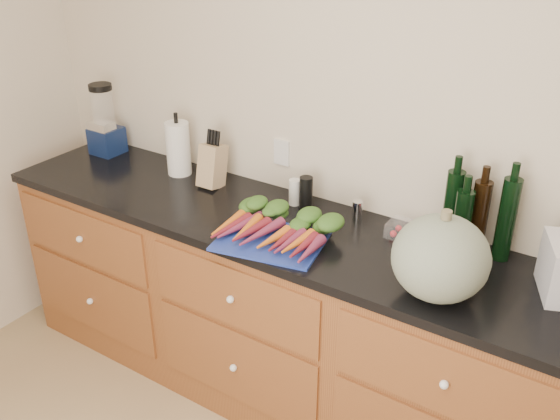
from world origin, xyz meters
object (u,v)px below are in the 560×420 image
Objects in this scene: carrots at (277,229)px; blender_appliance at (105,123)px; paper_towel at (178,149)px; knife_block at (212,166)px; squash at (441,258)px; tomato_box at (404,230)px; cutting_board at (271,241)px.

carrots is 1.30m from blender_appliance.
paper_towel is at bearing 0.23° from blender_appliance.
carrots is at bearing -25.59° from knife_block.
blender_appliance is (-1.27, 0.27, 0.13)m from carrots.
squash is at bearing -13.43° from knife_block.
tomato_box is (1.70, 0.01, -0.13)m from blender_appliance.
knife_block is (0.23, -0.02, -0.03)m from paper_towel.
squash reaches higher than paper_towel.
cutting_board is at bearing -90.00° from carrots.
squash is at bearing 0.69° from cutting_board.
cutting_board is at bearing -179.31° from squash.
blender_appliance is at bearing 167.81° from carrots.
carrots is at bearing -12.19° from blender_appliance.
paper_towel is (0.51, 0.00, -0.03)m from blender_appliance.
carrots is at bearing -146.55° from tomato_box.
blender_appliance reaches higher than knife_block.
squash reaches higher than knife_block.
blender_appliance reaches higher than paper_towel.
squash is 0.89× the size of blender_appliance.
blender_appliance is at bearing -179.77° from paper_towel.
blender_appliance reaches higher than cutting_board.
tomato_box is at bearing 1.78° from knife_block.
paper_towel is (-0.76, 0.32, 0.13)m from cutting_board.
tomato_box is (0.43, 0.29, -0.01)m from carrots.
knife_block is at bearing -1.41° from blender_appliance.
paper_towel is 0.23m from knife_block.
cutting_board is 0.54m from tomato_box.
paper_towel is 1.31× the size of knife_block.
paper_towel reaches higher than carrots.
cutting_board is 2.06× the size of knife_block.
cutting_board is 0.05m from carrots.
knife_block reaches higher than carrots.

